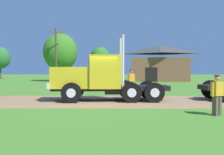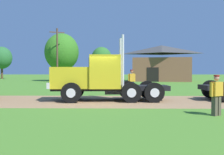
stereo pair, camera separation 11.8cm
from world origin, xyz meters
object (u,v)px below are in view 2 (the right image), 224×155
object	(u,v)px
shed_building	(162,64)
visitor_standing_near	(216,93)
visitor_far_side	(132,80)
truck_foreground_white	(98,79)
utility_pole_near	(57,54)

from	to	relation	value
shed_building	visitor_standing_near	bearing A→B (deg)	-95.54
visitor_far_side	shed_building	xyz separation A→B (m)	(5.96, 22.78, 1.79)
truck_foreground_white	shed_building	distance (m)	29.37
visitor_standing_near	utility_pole_near	xyz separation A→B (m)	(-12.78, 29.51, 3.37)
truck_foreground_white	visitor_far_side	xyz separation A→B (m)	(2.24, 5.38, -0.28)
truck_foreground_white	utility_pole_near	bearing A→B (deg)	107.75
truck_foreground_white	visitor_far_side	bearing A→B (deg)	67.38
visitor_standing_near	utility_pole_near	world-z (taller)	utility_pole_near
visitor_far_side	shed_building	distance (m)	23.61
truck_foreground_white	utility_pole_near	xyz separation A→B (m)	(-7.80, 24.38, 2.96)
truck_foreground_white	visitor_far_side	world-z (taller)	truck_foreground_white
truck_foreground_white	shed_building	world-z (taller)	shed_building
visitor_far_side	utility_pole_near	world-z (taller)	utility_pole_near
shed_building	visitor_far_side	bearing A→B (deg)	-104.67
visitor_far_side	utility_pole_near	size ratio (longest dim) A/B	0.23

